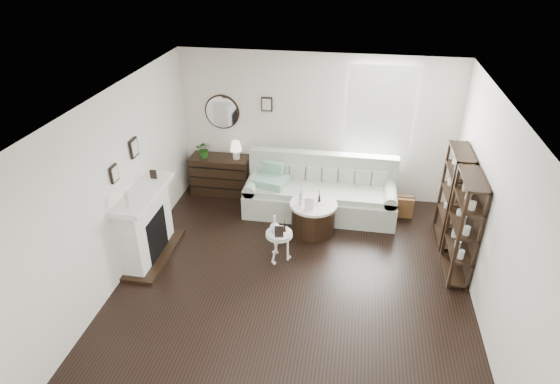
% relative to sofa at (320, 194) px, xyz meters
% --- Properties ---
extents(room, '(5.50, 5.50, 5.50)m').
position_rel_sofa_xyz_m(room, '(0.55, 0.62, 1.25)').
color(room, black).
rests_on(room, ground).
extents(fireplace, '(0.50, 1.40, 1.84)m').
position_rel_sofa_xyz_m(fireplace, '(-2.50, -1.78, 0.20)').
color(fireplace, white).
rests_on(fireplace, ground).
extents(shelf_unit_far, '(0.30, 0.80, 1.60)m').
position_rel_sofa_xyz_m(shelf_unit_far, '(2.15, -0.53, 0.46)').
color(shelf_unit_far, black).
rests_on(shelf_unit_far, ground).
extents(shelf_unit_near, '(0.30, 0.80, 1.60)m').
position_rel_sofa_xyz_m(shelf_unit_near, '(2.15, -1.43, 0.46)').
color(shelf_unit_near, black).
rests_on(shelf_unit_near, ground).
extents(sofa, '(2.66, 0.92, 1.03)m').
position_rel_sofa_xyz_m(sofa, '(0.00, 0.00, 0.00)').
color(sofa, '#B2BEA9').
rests_on(sofa, ground).
extents(quilt, '(0.64, 0.57, 0.14)m').
position_rel_sofa_xyz_m(quilt, '(-0.87, -0.13, 0.26)').
color(quilt, '#299673').
rests_on(quilt, sofa).
extents(suitcase, '(0.55, 0.19, 0.37)m').
position_rel_sofa_xyz_m(suitcase, '(1.38, 0.09, -0.16)').
color(suitcase, brown).
rests_on(suitcase, ground).
extents(dresser, '(1.12, 0.48, 0.74)m').
position_rel_sofa_xyz_m(dresser, '(-1.96, 0.39, 0.03)').
color(dresser, black).
rests_on(dresser, ground).
extents(table_lamp, '(0.22, 0.22, 0.35)m').
position_rel_sofa_xyz_m(table_lamp, '(-1.63, 0.39, 0.58)').
color(table_lamp, '#F2E2CB').
rests_on(table_lamp, dresser).
extents(potted_plant, '(0.35, 0.32, 0.33)m').
position_rel_sofa_xyz_m(potted_plant, '(-2.24, 0.34, 0.57)').
color(potted_plant, '#1C5016').
rests_on(potted_plant, dresser).
extents(drum_table, '(0.79, 0.79, 0.55)m').
position_rel_sofa_xyz_m(drum_table, '(-0.05, -0.68, -0.06)').
color(drum_table, black).
rests_on(drum_table, ground).
extents(pedestal_table, '(0.41, 0.41, 0.49)m').
position_rel_sofa_xyz_m(pedestal_table, '(-0.48, -1.54, 0.11)').
color(pedestal_table, white).
rests_on(pedestal_table, ground).
extents(eiffel_drum, '(0.14, 0.14, 0.20)m').
position_rel_sofa_xyz_m(eiffel_drum, '(0.03, -0.63, 0.31)').
color(eiffel_drum, black).
rests_on(eiffel_drum, drum_table).
extents(bottle_drum, '(0.07, 0.07, 0.30)m').
position_rel_sofa_xyz_m(bottle_drum, '(-0.25, -0.77, 0.36)').
color(bottle_drum, silver).
rests_on(bottle_drum, drum_table).
extents(card_frame_drum, '(0.14, 0.06, 0.19)m').
position_rel_sofa_xyz_m(card_frame_drum, '(-0.11, -0.88, 0.30)').
color(card_frame_drum, silver).
rests_on(card_frame_drum, drum_table).
extents(eiffel_ped, '(0.12, 0.12, 0.19)m').
position_rel_sofa_xyz_m(eiffel_ped, '(-0.40, -1.52, 0.25)').
color(eiffel_ped, black).
rests_on(eiffel_ped, pedestal_table).
extents(flask_ped, '(0.15, 0.15, 0.28)m').
position_rel_sofa_xyz_m(flask_ped, '(-0.55, -1.53, 0.29)').
color(flask_ped, silver).
rests_on(flask_ped, pedestal_table).
extents(card_frame_ped, '(0.14, 0.07, 0.17)m').
position_rel_sofa_xyz_m(card_frame_ped, '(-0.47, -1.65, 0.24)').
color(card_frame_ped, black).
rests_on(card_frame_ped, pedestal_table).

